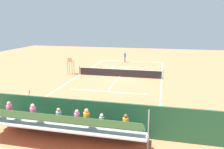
% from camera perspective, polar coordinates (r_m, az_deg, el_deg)
% --- Properties ---
extents(ground_plane, '(60.00, 60.00, 0.00)m').
position_cam_1_polar(ground_plane, '(27.05, 1.91, -0.56)').
color(ground_plane, '#CC7047').
extents(court_line_markings, '(10.10, 22.20, 0.01)m').
position_cam_1_polar(court_line_markings, '(27.08, 1.92, -0.54)').
color(court_line_markings, white).
rests_on(court_line_markings, ground).
extents(tennis_net, '(10.30, 0.10, 1.07)m').
position_cam_1_polar(tennis_net, '(26.93, 1.92, 0.47)').
color(tennis_net, black).
rests_on(tennis_net, ground).
extents(backdrop_wall, '(18.00, 0.16, 2.00)m').
position_cam_1_polar(backdrop_wall, '(13.93, -9.44, -10.12)').
color(backdrop_wall, '#1E4C2D').
rests_on(backdrop_wall, ground).
extents(bleacher_stand, '(9.06, 2.40, 2.48)m').
position_cam_1_polar(bleacher_stand, '(12.78, -11.87, -12.59)').
color(bleacher_stand, '#B2B2B7').
rests_on(bleacher_stand, ground).
extents(umpire_chair, '(0.67, 0.67, 2.14)m').
position_cam_1_polar(umpire_chair, '(28.38, -10.55, 2.59)').
color(umpire_chair, '#A88456').
rests_on(umpire_chair, ground).
extents(courtside_bench, '(1.80, 0.40, 0.93)m').
position_cam_1_polar(courtside_bench, '(14.06, 1.66, -11.68)').
color(courtside_bench, '#234C2D').
rests_on(courtside_bench, ground).
extents(equipment_bag, '(0.90, 0.36, 0.36)m').
position_cam_1_polar(equipment_bag, '(14.55, -5.71, -12.50)').
color(equipment_bag, '#334C8C').
rests_on(equipment_bag, ground).
extents(tennis_player, '(0.45, 0.56, 1.93)m').
position_cam_1_polar(tennis_player, '(36.66, 3.32, 4.73)').
color(tennis_player, navy).
rests_on(tennis_player, ground).
extents(tennis_racket, '(0.42, 0.57, 0.03)m').
position_cam_1_polar(tennis_racket, '(36.21, 2.19, 3.03)').
color(tennis_racket, black).
rests_on(tennis_racket, ground).
extents(tennis_ball_near, '(0.07, 0.07, 0.07)m').
position_cam_1_polar(tennis_ball_near, '(35.24, -1.30, 2.78)').
color(tennis_ball_near, '#CCDB33').
rests_on(tennis_ball_near, ground).
extents(tennis_ball_far, '(0.07, 0.07, 0.07)m').
position_cam_1_polar(tennis_ball_far, '(35.13, 2.45, 2.73)').
color(tennis_ball_far, '#CCDB33').
rests_on(tennis_ball_far, ground).
extents(line_judge, '(0.36, 0.53, 1.93)m').
position_cam_1_polar(line_judge, '(16.65, -20.62, -6.79)').
color(line_judge, '#232328').
rests_on(line_judge, ground).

